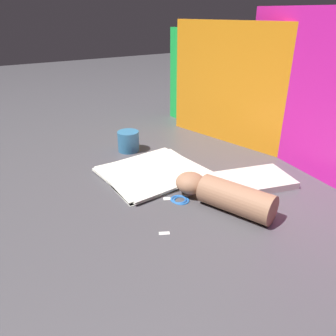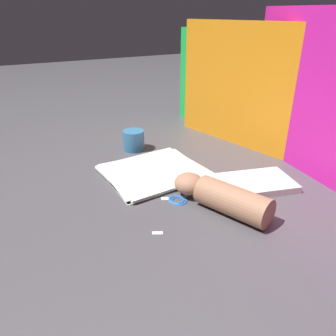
% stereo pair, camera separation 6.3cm
% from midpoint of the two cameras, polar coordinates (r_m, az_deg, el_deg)
% --- Properties ---
extents(ground_plane, '(6.00, 6.00, 0.00)m').
position_cam_midpoint_polar(ground_plane, '(1.12, -0.37, -1.43)').
color(ground_plane, '#4C494F').
extents(backdrop_panel_left, '(0.52, 0.06, 0.44)m').
position_cam_midpoint_polar(backdrop_panel_left, '(1.54, 9.46, 14.49)').
color(backdrop_panel_left, green).
rests_on(backdrop_panel_left, ground_plane).
extents(backdrop_panel_center, '(0.83, 0.19, 0.48)m').
position_cam_midpoint_polar(backdrop_panel_center, '(1.31, 18.07, 12.54)').
color(backdrop_panel_center, orange).
rests_on(backdrop_panel_center, ground_plane).
extents(backdrop_panel_right, '(0.76, 0.14, 0.53)m').
position_cam_midpoint_polar(backdrop_panel_right, '(1.14, 28.37, 10.11)').
color(backdrop_panel_right, '#D81E9E').
rests_on(backdrop_panel_right, ground_plane).
extents(paper_stack, '(0.31, 0.34, 0.02)m').
position_cam_midpoint_polar(paper_stack, '(1.13, -0.87, -0.75)').
color(paper_stack, white).
rests_on(paper_stack, ground_plane).
extents(book_closed, '(0.22, 0.29, 0.02)m').
position_cam_midpoint_polar(book_closed, '(1.10, 16.16, -2.61)').
color(book_closed, silver).
rests_on(book_closed, ground_plane).
extents(scissors, '(0.09, 0.15, 0.01)m').
position_cam_midpoint_polar(scissors, '(1.00, 4.42, -5.01)').
color(scissors, silver).
rests_on(scissors, ground_plane).
extents(hand_forearm, '(0.32, 0.18, 0.08)m').
position_cam_midpoint_polar(hand_forearm, '(0.94, 11.12, -4.87)').
color(hand_forearm, '#A87556').
rests_on(hand_forearm, ground_plane).
extents(paper_scrap_near, '(0.02, 0.03, 0.00)m').
position_cam_midpoint_polar(paper_scrap_near, '(0.99, 1.30, -5.35)').
color(paper_scrap_near, white).
rests_on(paper_scrap_near, ground_plane).
extents(paper_scrap_mid, '(0.02, 0.03, 0.00)m').
position_cam_midpoint_polar(paper_scrap_mid, '(0.85, 0.32, -11.26)').
color(paper_scrap_mid, white).
rests_on(paper_scrap_mid, ground_plane).
extents(mug, '(0.09, 0.09, 0.08)m').
position_cam_midpoint_polar(mug, '(1.33, -4.65, 4.82)').
color(mug, teal).
rests_on(mug, ground_plane).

